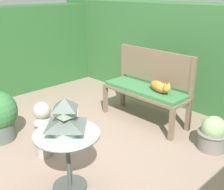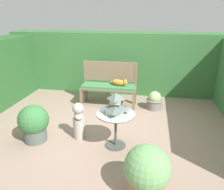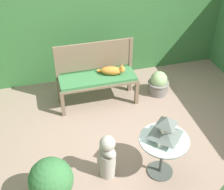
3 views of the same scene
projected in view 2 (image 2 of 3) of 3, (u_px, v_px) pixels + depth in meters
name	position (u px, v px, depth m)	size (l,w,h in m)	color
ground	(105.00, 127.00, 4.43)	(30.00, 30.00, 0.00)	gray
foliage_hedge_back	(122.00, 62.00, 6.37)	(6.40, 0.94, 1.68)	#336633
garden_bench	(108.00, 88.00, 5.31)	(1.33, 0.47, 0.53)	brown
bench_backrest	(110.00, 74.00, 5.40)	(1.33, 0.06, 1.06)	brown
cat	(119.00, 82.00, 5.22)	(0.44, 0.28, 0.19)	orange
patio_table	(116.00, 121.00, 3.63)	(0.64, 0.64, 0.62)	#424742
pagoda_birdhouse	(116.00, 105.00, 3.53)	(0.36, 0.36, 0.36)	#B2BCA8
garden_bust	(79.00, 121.00, 3.93)	(0.26, 0.33, 0.68)	#A39E93
potted_plant_bench_left	(154.00, 101.00, 5.20)	(0.39, 0.39, 0.44)	slate
potted_plant_hedge_corner	(147.00, 172.00, 2.70)	(0.59, 0.59, 0.67)	#9E664C
potted_plant_bench_right	(34.00, 123.00, 3.84)	(0.54, 0.54, 0.68)	#4C5651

